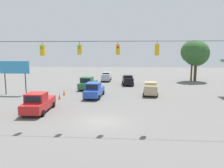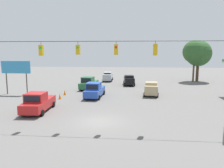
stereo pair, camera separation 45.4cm
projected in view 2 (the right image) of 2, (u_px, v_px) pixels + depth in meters
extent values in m
plane|color=#605E5B|center=(99.00, 122.00, 19.86)|extent=(140.00, 140.00, 0.00)
cylinder|color=black|center=(97.00, 41.00, 18.05)|extent=(21.49, 0.04, 0.04)
cube|color=gold|center=(155.00, 50.00, 17.73)|extent=(0.32, 0.36, 0.93)
cylinder|color=black|center=(156.00, 42.00, 17.65)|extent=(0.03, 0.03, 0.23)
cylinder|color=orange|center=(156.00, 47.00, 17.52)|extent=(0.20, 0.02, 0.20)
cube|color=gold|center=(116.00, 50.00, 18.01)|extent=(0.32, 0.36, 0.86)
cylinder|color=black|center=(116.00, 43.00, 17.93)|extent=(0.03, 0.03, 0.25)
cylinder|color=red|center=(116.00, 47.00, 17.80)|extent=(0.20, 0.02, 0.20)
cube|color=gold|center=(78.00, 50.00, 18.29)|extent=(0.32, 0.36, 0.81)
cylinder|color=black|center=(78.00, 43.00, 18.21)|extent=(0.03, 0.03, 0.28)
cylinder|color=green|center=(77.00, 47.00, 18.08)|extent=(0.20, 0.02, 0.20)
cube|color=gold|center=(41.00, 50.00, 18.57)|extent=(0.32, 0.36, 0.90)
cylinder|color=black|center=(41.00, 43.00, 18.49)|extent=(0.03, 0.03, 0.29)
cylinder|color=green|center=(40.00, 48.00, 18.36)|extent=(0.20, 0.02, 0.20)
cube|color=red|center=(39.00, 104.00, 23.23)|extent=(2.24, 5.51, 0.90)
cube|color=red|center=(36.00, 97.00, 22.46)|extent=(1.94, 2.03, 0.90)
cube|color=black|center=(32.00, 99.00, 21.48)|extent=(1.62, 0.08, 0.63)
cylinder|color=black|center=(22.00, 113.00, 21.60)|extent=(0.25, 0.65, 0.64)
cylinder|color=black|center=(42.00, 113.00, 21.51)|extent=(0.25, 0.65, 0.64)
cylinder|color=black|center=(36.00, 104.00, 25.09)|extent=(0.25, 0.65, 0.64)
cylinder|color=black|center=(53.00, 104.00, 25.00)|extent=(0.25, 0.65, 0.64)
cube|color=#234CB2|center=(95.00, 91.00, 30.54)|extent=(2.26, 5.59, 0.90)
cube|color=#234CB2|center=(94.00, 86.00, 29.76)|extent=(1.91, 2.07, 0.90)
cube|color=black|center=(92.00, 87.00, 28.79)|extent=(1.57, 0.11, 0.63)
cylinder|color=black|center=(85.00, 97.00, 29.00)|extent=(0.25, 0.65, 0.64)
cylinder|color=black|center=(99.00, 97.00, 28.72)|extent=(0.25, 0.65, 0.64)
cylinder|color=black|center=(91.00, 92.00, 32.49)|extent=(0.25, 0.65, 0.64)
cylinder|color=black|center=(104.00, 92.00, 32.22)|extent=(0.25, 0.65, 0.64)
cube|color=#A8AAB2|center=(108.00, 77.00, 47.06)|extent=(1.75, 4.57, 1.23)
cube|color=#A8AAB2|center=(108.00, 73.00, 46.95)|extent=(1.61, 2.01, 0.36)
cube|color=black|center=(107.00, 73.00, 45.95)|extent=(1.39, 0.02, 0.25)
cylinder|color=black|center=(103.00, 80.00, 45.77)|extent=(0.22, 0.64, 0.64)
cylinder|color=black|center=(111.00, 80.00, 45.62)|extent=(0.22, 0.64, 0.64)
cylinder|color=black|center=(105.00, 79.00, 48.69)|extent=(0.22, 0.64, 0.64)
cylinder|color=black|center=(112.00, 79.00, 48.54)|extent=(0.22, 0.64, 0.64)
cube|color=black|center=(129.00, 80.00, 41.37)|extent=(2.13, 4.33, 1.16)
cube|color=black|center=(129.00, 76.00, 41.26)|extent=(1.79, 1.98, 0.36)
cube|color=black|center=(129.00, 76.00, 42.18)|extent=(1.42, 0.14, 0.25)
cylinder|color=black|center=(133.00, 82.00, 42.80)|extent=(0.27, 0.66, 0.64)
cylinder|color=black|center=(124.00, 82.00, 42.81)|extent=(0.27, 0.66, 0.64)
cylinder|color=black|center=(134.00, 84.00, 40.11)|extent=(0.27, 0.66, 0.64)
cylinder|color=black|center=(125.00, 84.00, 40.11)|extent=(0.27, 0.66, 0.64)
cube|color=tan|center=(151.00, 89.00, 31.70)|extent=(2.19, 4.19, 1.26)
cube|color=tan|center=(151.00, 83.00, 31.58)|extent=(1.83, 1.92, 0.36)
cube|color=black|center=(151.00, 82.00, 32.45)|extent=(1.45, 0.16, 0.25)
cylinder|color=black|center=(157.00, 92.00, 32.90)|extent=(0.28, 0.66, 0.64)
cylinder|color=black|center=(145.00, 91.00, 33.23)|extent=(0.28, 0.66, 0.64)
cylinder|color=black|center=(158.00, 95.00, 30.35)|extent=(0.28, 0.66, 0.64)
cylinder|color=black|center=(144.00, 95.00, 30.68)|extent=(0.28, 0.66, 0.64)
cube|color=#236038|center=(89.00, 84.00, 37.20)|extent=(2.51, 5.66, 0.90)
cube|color=#236038|center=(88.00, 80.00, 36.43)|extent=(2.00, 2.15, 0.90)
cube|color=black|center=(86.00, 80.00, 35.46)|extent=(1.57, 0.18, 0.63)
cylinder|color=black|center=(80.00, 88.00, 35.72)|extent=(0.28, 0.66, 0.64)
cylinder|color=black|center=(92.00, 89.00, 35.35)|extent=(0.28, 0.66, 0.64)
cylinder|color=black|center=(87.00, 85.00, 39.18)|extent=(0.28, 0.66, 0.64)
cylinder|color=black|center=(97.00, 86.00, 38.82)|extent=(0.28, 0.66, 0.64)
cone|color=orange|center=(41.00, 107.00, 23.69)|extent=(0.38, 0.38, 0.74)
cone|color=orange|center=(50.00, 102.00, 26.14)|extent=(0.38, 0.38, 0.74)
cone|color=orange|center=(60.00, 96.00, 29.23)|extent=(0.38, 0.38, 0.74)
cone|color=orange|center=(65.00, 92.00, 31.98)|extent=(0.38, 0.38, 0.74)
cylinder|color=#4C473D|center=(27.00, 84.00, 32.30)|extent=(0.16, 0.16, 3.12)
cylinder|color=#4C473D|center=(7.00, 84.00, 32.57)|extent=(0.16, 0.16, 3.12)
cube|color=#338CBF|center=(16.00, 67.00, 32.07)|extent=(4.43, 0.12, 1.82)
cylinder|color=#4C3823|center=(194.00, 70.00, 45.94)|extent=(0.37, 0.37, 4.95)
sphere|color=#2D5628|center=(195.00, 52.00, 45.38)|extent=(4.82, 4.82, 4.82)
cylinder|color=#4C3823|center=(197.00, 71.00, 46.47)|extent=(0.59, 0.59, 4.46)
sphere|color=#2D5628|center=(198.00, 53.00, 45.92)|extent=(5.42, 5.42, 5.42)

